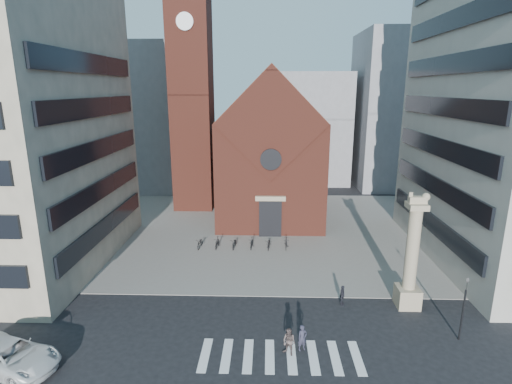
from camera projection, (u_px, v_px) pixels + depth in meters
ground at (271, 327)px, 26.81m from camera, size 120.00×120.00×0.00m
piazza at (270, 230)px, 45.18m from camera, size 46.00×30.00×0.05m
zebra_crossing at (281, 356)px, 23.89m from camera, size 10.20×3.20×0.01m
church at (270, 152)px, 49.00m from camera, size 12.00×16.65×18.00m
campanile at (191, 87)px, 50.19m from camera, size 5.50×5.50×31.20m
bg_block_left at (144, 118)px, 63.29m from camera, size 16.00×14.00×22.00m
bg_block_mid at (305, 128)px, 67.87m from camera, size 14.00×12.00×18.00m
bg_block_right at (408, 111)px, 63.74m from camera, size 16.00×14.00×24.00m
lion_column at (411, 263)px, 28.55m from camera, size 1.63×1.60×8.68m
traffic_light at (463, 308)px, 24.92m from camera, size 0.13×0.16×4.30m
white_car at (10, 356)px, 22.66m from camera, size 6.40×4.33×1.63m
pedestrian_0 at (302, 338)px, 24.29m from camera, size 0.72×0.61×1.67m
pedestrian_1 at (289, 342)px, 23.85m from camera, size 1.07×1.03×1.74m
pedestrian_2 at (342, 295)px, 29.36m from camera, size 0.67×0.99×1.56m
scooter_0 at (200, 243)px, 39.94m from camera, size 0.80×1.91×0.98m
scooter_1 at (217, 243)px, 39.88m from camera, size 0.65×1.84×1.08m
scooter_2 at (234, 243)px, 39.84m from camera, size 0.80×1.91×0.98m
scooter_3 at (252, 243)px, 39.78m from camera, size 0.65×1.84×1.08m
scooter_4 at (269, 244)px, 39.74m from camera, size 0.80×1.91×0.98m
scooter_5 at (286, 243)px, 39.68m from camera, size 0.65×1.84×1.08m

